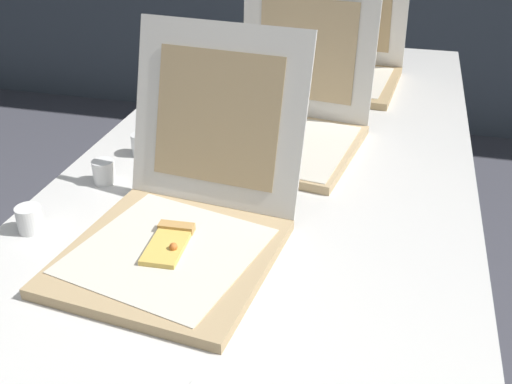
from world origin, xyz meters
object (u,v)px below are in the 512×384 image
object	(u,v)px
table	(266,192)
cup_white_mid	(142,144)
cup_white_near_center	(104,172)
pizza_box_front	(181,222)
cup_white_near_left	(30,219)
pizza_box_back	(341,65)
cup_white_far	(215,100)
pizza_box_middle	(286,122)

from	to	relation	value
table	cup_white_mid	world-z (taller)	cup_white_mid
table	cup_white_near_center	size ratio (longest dim) A/B	43.16
table	pizza_box_front	xyz separation A→B (m)	(-0.09, -0.32, 0.10)
pizza_box_front	cup_white_near_left	bearing A→B (deg)	-169.38
pizza_box_back	cup_white_near_center	size ratio (longest dim) A/B	7.39
pizza_box_front	cup_white_mid	distance (m)	0.44
table	cup_white_far	world-z (taller)	cup_white_far
pizza_box_front	pizza_box_back	size ratio (longest dim) A/B	1.28
cup_white_far	cup_white_mid	size ratio (longest dim) A/B	1.00
pizza_box_middle	pizza_box_back	bearing A→B (deg)	89.99
cup_white_far	cup_white_near_center	distance (m)	0.52
cup_white_mid	cup_white_near_center	distance (m)	0.16
cup_white_far	pizza_box_front	bearing A→B (deg)	-77.36
pizza_box_middle	cup_white_far	world-z (taller)	pizza_box_middle
cup_white_far	pizza_box_back	bearing A→B (deg)	45.74
table	cup_white_mid	bearing A→B (deg)	173.10
pizza_box_front	cup_white_near_left	distance (m)	0.32
table	pizza_box_back	distance (m)	0.74
pizza_box_back	pizza_box_front	bearing A→B (deg)	-95.01
table	cup_white_near_center	world-z (taller)	cup_white_near_center
table	cup_white_near_center	xyz separation A→B (m)	(-0.36, -0.12, 0.07)
pizza_box_front	cup_white_near_center	size ratio (longest dim) A/B	9.49
pizza_box_front	pizza_box_middle	size ratio (longest dim) A/B	1.15
cup_white_far	cup_white_near_left	bearing A→B (deg)	-102.31
cup_white_near_left	table	bearing A→B (deg)	40.04
cup_white_far	cup_white_near_left	xyz separation A→B (m)	(-0.16, -0.73, 0.00)
cup_white_mid	cup_white_far	bearing A→B (deg)	75.93
pizza_box_back	cup_white_mid	world-z (taller)	pizza_box_back
pizza_box_front	cup_white_near_center	xyz separation A→B (m)	(-0.27, 0.20, -0.03)
table	pizza_box_front	world-z (taller)	pizza_box_front
pizza_box_middle	cup_white_mid	distance (m)	0.38
table	cup_white_near_left	distance (m)	0.55
pizza_box_middle	cup_white_near_left	world-z (taller)	pizza_box_middle
pizza_box_front	cup_white_mid	xyz separation A→B (m)	(-0.25, 0.36, -0.03)
table	cup_white_near_left	size ratio (longest dim) A/B	43.16
cup_white_near_center	cup_white_far	bearing A→B (deg)	77.75
table	pizza_box_back	bearing A→B (deg)	83.55
pizza_box_middle	pizza_box_back	world-z (taller)	pizza_box_middle
pizza_box_middle	cup_white_near_left	bearing A→B (deg)	-118.54
pizza_box_front	pizza_box_back	world-z (taller)	pizza_box_back
cup_white_far	cup_white_mid	distance (m)	0.36
pizza_box_back	cup_white_near_left	size ratio (longest dim) A/B	7.39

